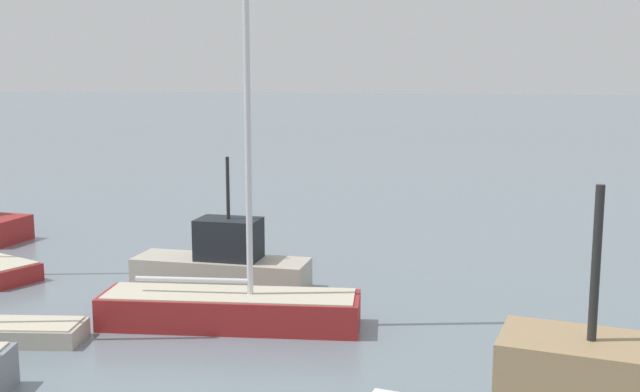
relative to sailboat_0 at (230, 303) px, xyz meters
name	(u,v)px	position (x,y,z in m)	size (l,w,h in m)	color
sailboat_0	(230,303)	(0.00, 0.00, 0.00)	(6.44, 2.71, 11.90)	maroon
fishing_boat_1	(223,264)	(-1.55, 3.10, 0.11)	(5.12, 1.73, 3.79)	#BCB29E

